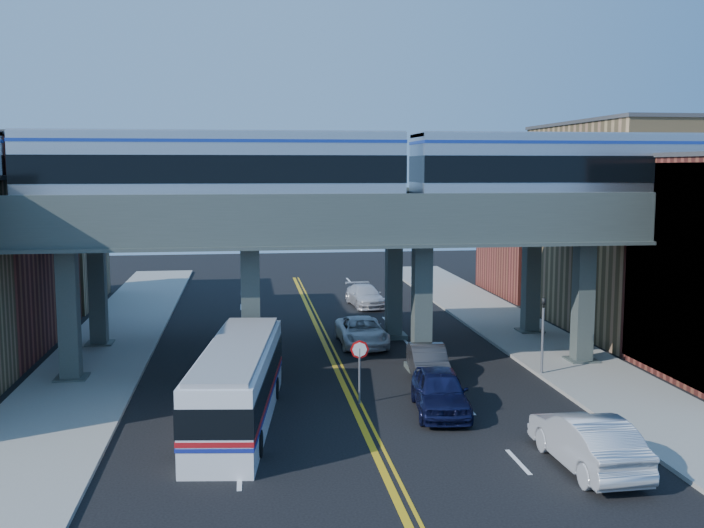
{
  "coord_description": "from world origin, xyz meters",
  "views": [
    {
      "loc": [
        -4.22,
        -27.56,
        9.54
      ],
      "look_at": [
        0.47,
        6.47,
        5.3
      ],
      "focal_mm": 40.0,
      "sensor_mm": 36.0,
      "label": 1
    }
  ],
  "objects_px": {
    "transit_train": "(215,169)",
    "car_parked_curb": "(587,441)",
    "stop_sign": "(360,361)",
    "car_lane_b": "(428,362)",
    "car_lane_a": "(440,391)",
    "transit_bus": "(238,385)",
    "traffic_signal": "(543,327)",
    "car_lane_d": "(365,296)",
    "car_lane_c": "(362,332)"
  },
  "relations": [
    {
      "from": "transit_train",
      "to": "car_parked_curb",
      "type": "bearing_deg",
      "value": -46.73
    },
    {
      "from": "stop_sign",
      "to": "car_lane_b",
      "type": "xyz_separation_m",
      "value": [
        3.67,
        3.45,
        -1.02
      ]
    },
    {
      "from": "stop_sign",
      "to": "car_lane_a",
      "type": "bearing_deg",
      "value": -27.4
    },
    {
      "from": "transit_bus",
      "to": "car_parked_curb",
      "type": "distance_m",
      "value": 12.57
    },
    {
      "from": "car_lane_a",
      "to": "car_lane_b",
      "type": "distance_m",
      "value": 5.03
    },
    {
      "from": "stop_sign",
      "to": "car_parked_curb",
      "type": "xyz_separation_m",
      "value": [
        6.2,
        -7.73,
        -0.88
      ]
    },
    {
      "from": "stop_sign",
      "to": "car_lane_b",
      "type": "bearing_deg",
      "value": 43.23
    },
    {
      "from": "car_lane_b",
      "to": "stop_sign",
      "type": "bearing_deg",
      "value": -131.0
    },
    {
      "from": "traffic_signal",
      "to": "car_lane_d",
      "type": "bearing_deg",
      "value": 105.16
    },
    {
      "from": "traffic_signal",
      "to": "car_lane_b",
      "type": "bearing_deg",
      "value": 175.11
    },
    {
      "from": "stop_sign",
      "to": "traffic_signal",
      "type": "bearing_deg",
      "value": 18.63
    },
    {
      "from": "stop_sign",
      "to": "car_lane_a",
      "type": "xyz_separation_m",
      "value": [
        2.96,
        -1.54,
        -0.91
      ]
    },
    {
      "from": "transit_bus",
      "to": "car_lane_d",
      "type": "distance_m",
      "value": 25.53
    },
    {
      "from": "stop_sign",
      "to": "car_lane_c",
      "type": "distance_m",
      "value": 10.67
    },
    {
      "from": "stop_sign",
      "to": "car_lane_b",
      "type": "distance_m",
      "value": 5.14
    },
    {
      "from": "transit_bus",
      "to": "car_lane_b",
      "type": "distance_m",
      "value": 10.03
    },
    {
      "from": "car_lane_d",
      "to": "transit_bus",
      "type": "bearing_deg",
      "value": -115.23
    },
    {
      "from": "transit_train",
      "to": "car_parked_curb",
      "type": "distance_m",
      "value": 19.47
    },
    {
      "from": "car_lane_b",
      "to": "transit_bus",
      "type": "bearing_deg",
      "value": -142.69
    },
    {
      "from": "car_parked_curb",
      "to": "traffic_signal",
      "type": "bearing_deg",
      "value": -105.93
    },
    {
      "from": "car_lane_b",
      "to": "car_parked_curb",
      "type": "distance_m",
      "value": 11.46
    },
    {
      "from": "stop_sign",
      "to": "car_lane_a",
      "type": "relative_size",
      "value": 0.53
    },
    {
      "from": "stop_sign",
      "to": "car_lane_c",
      "type": "xyz_separation_m",
      "value": [
        1.67,
        10.49,
        -1.03
      ]
    },
    {
      "from": "car_lane_a",
      "to": "car_lane_c",
      "type": "bearing_deg",
      "value": 102.72
    },
    {
      "from": "traffic_signal",
      "to": "transit_train",
      "type": "bearing_deg",
      "value": 172.24
    },
    {
      "from": "transit_bus",
      "to": "car_lane_d",
      "type": "xyz_separation_m",
      "value": [
        8.54,
        24.05,
        -0.74
      ]
    },
    {
      "from": "traffic_signal",
      "to": "car_lane_b",
      "type": "xyz_separation_m",
      "value": [
        -5.23,
        0.45,
        -1.56
      ]
    },
    {
      "from": "stop_sign",
      "to": "car_lane_d",
      "type": "bearing_deg",
      "value": 80.61
    },
    {
      "from": "stop_sign",
      "to": "transit_bus",
      "type": "relative_size",
      "value": 0.23
    },
    {
      "from": "car_lane_c",
      "to": "car_lane_d",
      "type": "relative_size",
      "value": 1.06
    },
    {
      "from": "transit_train",
      "to": "car_parked_curb",
      "type": "relative_size",
      "value": 9.68
    },
    {
      "from": "car_lane_a",
      "to": "car_lane_d",
      "type": "bearing_deg",
      "value": 94.85
    },
    {
      "from": "transit_bus",
      "to": "car_lane_b",
      "type": "height_order",
      "value": "transit_bus"
    },
    {
      "from": "transit_train",
      "to": "car_lane_d",
      "type": "height_order",
      "value": "transit_train"
    },
    {
      "from": "car_parked_curb",
      "to": "transit_train",
      "type": "bearing_deg",
      "value": -48.53
    },
    {
      "from": "transit_bus",
      "to": "car_lane_d",
      "type": "height_order",
      "value": "transit_bus"
    },
    {
      "from": "stop_sign",
      "to": "transit_bus",
      "type": "distance_m",
      "value": 5.19
    },
    {
      "from": "car_parked_curb",
      "to": "car_lane_b",
      "type": "bearing_deg",
      "value": -79.03
    },
    {
      "from": "car_lane_d",
      "to": "traffic_signal",
      "type": "bearing_deg",
      "value": -80.52
    },
    {
      "from": "car_lane_a",
      "to": "stop_sign",
      "type": "bearing_deg",
      "value": 159.18
    },
    {
      "from": "transit_train",
      "to": "car_lane_b",
      "type": "distance_m",
      "value": 12.94
    },
    {
      "from": "car_lane_a",
      "to": "transit_bus",
      "type": "bearing_deg",
      "value": -171.59
    },
    {
      "from": "transit_train",
      "to": "transit_bus",
      "type": "distance_m",
      "value": 10.53
    },
    {
      "from": "transit_train",
      "to": "transit_bus",
      "type": "bearing_deg",
      "value": -82.29
    },
    {
      "from": "transit_train",
      "to": "stop_sign",
      "type": "relative_size",
      "value": 19.7
    },
    {
      "from": "stop_sign",
      "to": "car_lane_a",
      "type": "distance_m",
      "value": 3.46
    },
    {
      "from": "stop_sign",
      "to": "transit_bus",
      "type": "xyz_separation_m",
      "value": [
        -4.86,
        -1.79,
        -0.3
      ]
    },
    {
      "from": "transit_train",
      "to": "traffic_signal",
      "type": "distance_m",
      "value": 16.45
    },
    {
      "from": "car_lane_d",
      "to": "transit_train",
      "type": "bearing_deg",
      "value": -124.41
    },
    {
      "from": "traffic_signal",
      "to": "transit_bus",
      "type": "bearing_deg",
      "value": -160.82
    }
  ]
}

